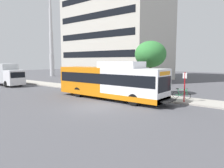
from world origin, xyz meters
TOP-DOWN VIEW (x-y plane):
  - ground_plane at (0.00, 8.00)m, footprint 120.00×120.00m
  - sidewalk_curb at (7.00, 6.00)m, footprint 3.00×56.00m
  - transit_bus at (3.51, 1.31)m, footprint 2.58×12.25m
  - bus_stop_sign_pole at (5.91, -5.14)m, footprint 0.10×0.36m
  - bicycle_parked at (7.23, -4.40)m, footprint 0.52×1.76m
  - street_tree_near_stop at (8.05, -0.61)m, footprint 3.32×3.32m
  - box_truck_background at (2.32, 20.55)m, footprint 2.32×7.01m
  - lattice_comm_tower at (18.30, 31.64)m, footprint 1.10×1.10m

SIDE VIEW (x-z plane):
  - ground_plane at x=0.00m, z-range 0.00..0.00m
  - sidewalk_curb at x=7.00m, z-range 0.00..0.14m
  - bicycle_parked at x=7.23m, z-range 0.05..1.07m
  - bus_stop_sign_pole at x=5.91m, z-range 0.35..2.95m
  - transit_bus at x=3.51m, z-range -0.12..3.53m
  - box_truck_background at x=2.32m, z-range 0.12..3.37m
  - street_tree_near_stop at x=8.05m, z-range 1.55..7.23m
  - lattice_comm_tower at x=18.30m, z-range -4.12..19.61m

